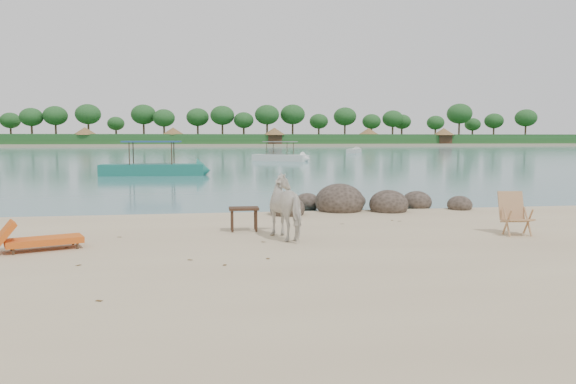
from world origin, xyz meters
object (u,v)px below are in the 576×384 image
cow (290,208)px  deck_chair (518,215)px  boulders (356,204)px  side_table (244,221)px  lounge_chair (44,238)px  boat_near (152,147)px

cow → deck_chair: size_ratio=1.69×
boulders → side_table: size_ratio=9.14×
side_table → cow: bearing=-47.2°
lounge_chair → boat_near: bearing=68.2°
side_table → deck_chair: (6.01, -1.50, 0.20)m
deck_chair → lounge_chair: bearing=-171.5°
side_table → boat_near: (-3.85, 21.64, 1.39)m
cow → lounge_chair: cow is taller
boulders → boat_near: bearing=112.2°
boulders → lounge_chair: 9.09m
lounge_chair → deck_chair: (10.02, 0.09, 0.22)m
deck_chair → cow: bearing=-177.4°
lounge_chair → deck_chair: bearing=-20.9°
boulders → boat_near: (-7.49, 18.33, 1.46)m
cow → boulders: bearing=-138.3°
side_table → deck_chair: deck_chair is taller
cow → deck_chair: bearing=158.4°
lounge_chair → deck_chair: size_ratio=1.82×
side_table → deck_chair: bearing=-13.2°
boulders → deck_chair: (2.37, -4.82, 0.28)m
cow → boat_near: boat_near is taller
lounge_chair → boat_near: size_ratio=0.25×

